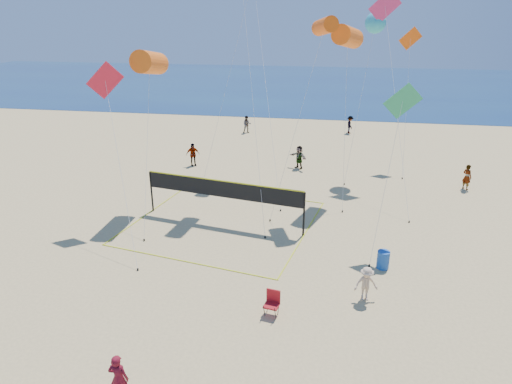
% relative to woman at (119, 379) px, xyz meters
% --- Properties ---
extents(ground, '(120.00, 120.00, 0.00)m').
position_rel_woman_xyz_m(ground, '(2.81, 1.82, -0.83)').
color(ground, tan).
rests_on(ground, ground).
extents(ocean, '(140.00, 50.00, 0.03)m').
position_rel_woman_xyz_m(ocean, '(2.81, 63.82, -0.81)').
color(ocean, navy).
rests_on(ocean, ground).
extents(woman, '(0.60, 0.40, 1.66)m').
position_rel_woman_xyz_m(woman, '(0.00, 0.00, 0.00)').
color(woman, maroon).
rests_on(woman, ground).
extents(bystander_b, '(1.05, 0.75, 1.46)m').
position_rel_woman_xyz_m(bystander_b, '(7.40, 6.38, -0.10)').
color(bystander_b, '#D0AE8B').
rests_on(bystander_b, ground).
extents(far_person_0, '(1.08, 0.84, 1.71)m').
position_rel_woman_xyz_m(far_person_0, '(-4.31, 21.75, 0.03)').
color(far_person_0, gray).
rests_on(far_person_0, ground).
extents(far_person_1, '(1.52, 1.38, 1.69)m').
position_rel_woman_xyz_m(far_person_1, '(3.53, 22.40, 0.01)').
color(far_person_1, gray).
rests_on(far_person_1, ground).
extents(far_person_2, '(0.70, 0.72, 1.67)m').
position_rel_woman_xyz_m(far_person_2, '(14.51, 19.90, 0.01)').
color(far_person_2, gray).
rests_on(far_person_2, ground).
extents(far_person_3, '(0.89, 0.75, 1.61)m').
position_rel_woman_xyz_m(far_person_3, '(-2.12, 32.11, -0.02)').
color(far_person_3, gray).
rests_on(far_person_3, ground).
extents(far_person_4, '(0.82, 1.16, 1.63)m').
position_rel_woman_xyz_m(far_person_4, '(7.48, 33.53, -0.01)').
color(far_person_4, gray).
rests_on(far_person_4, ground).
extents(camp_chair, '(0.63, 0.74, 1.12)m').
position_rel_woman_xyz_m(camp_chair, '(3.87, 4.86, -0.26)').
color(camp_chair, '#A41219').
rests_on(camp_chair, ground).
extents(trash_barrel, '(0.70, 0.70, 0.83)m').
position_rel_woman_xyz_m(trash_barrel, '(8.32, 9.00, -0.41)').
color(trash_barrel, '#194EA8').
rests_on(trash_barrel, ground).
extents(volleyball_net, '(10.70, 10.58, 2.44)m').
position_rel_woman_xyz_m(volleyball_net, '(0.20, 12.47, 0.85)').
color(volleyball_net, black).
rests_on(volleyball_net, ground).
extents(kite_0, '(1.51, 6.23, 8.97)m').
position_rel_woman_xyz_m(kite_0, '(-4.10, 14.44, 7.36)').
color(kite_0, orange).
rests_on(kite_0, ground).
extents(kite_2, '(3.15, 3.76, 10.57)m').
position_rel_woman_xyz_m(kite_2, '(5.05, 15.69, 9.19)').
color(kite_2, '#FF5B0E').
rests_on(kite_2, ground).
extents(kite_3, '(4.19, 5.51, 8.48)m').
position_rel_woman_xyz_m(kite_3, '(-5.52, 12.02, 6.39)').
color(kite_3, red).
rests_on(kite_3, ground).
extents(kite_4, '(1.92, 3.01, 7.84)m').
position_rel_woman_xyz_m(kite_4, '(8.73, 11.69, 5.85)').
color(kite_4, '#30A765').
rests_on(kite_4, ground).
extents(kite_5, '(2.71, 8.23, 12.06)m').
position_rel_woman_xyz_m(kite_5, '(8.64, 21.76, 9.72)').
color(kite_5, '#E0336F').
rests_on(kite_5, ground).
extents(kite_7, '(2.20, 4.21, 10.73)m').
position_rel_woman_xyz_m(kite_7, '(8.13, 22.79, 9.22)').
color(kite_7, '#2CA8C4').
rests_on(kite_7, ground).
extents(kite_9, '(1.63, 4.43, 9.78)m').
position_rel_woman_xyz_m(kite_9, '(10.82, 25.25, 7.64)').
color(kite_9, '#FF5B0E').
rests_on(kite_9, ground).
extents(kite_10, '(1.93, 4.64, 10.13)m').
position_rel_woman_xyz_m(kite_10, '(6.31, 18.07, 8.57)').
color(kite_10, orange).
rests_on(kite_10, ground).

